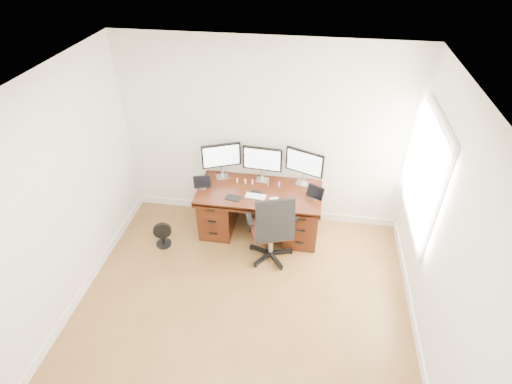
# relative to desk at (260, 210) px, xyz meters

# --- Properties ---
(ground) EXTENTS (4.50, 4.50, 0.00)m
(ground) POSITION_rel_desk_xyz_m (0.00, -1.83, -0.40)
(ground) COLOR brown
(ground) RESTS_ON ground
(back_wall) EXTENTS (4.00, 0.10, 2.70)m
(back_wall) POSITION_rel_desk_xyz_m (0.00, 0.42, 0.95)
(back_wall) COLOR white
(back_wall) RESTS_ON ground
(right_wall) EXTENTS (0.10, 4.50, 2.70)m
(right_wall) POSITION_rel_desk_xyz_m (2.00, -1.72, 0.95)
(right_wall) COLOR white
(right_wall) RESTS_ON ground
(desk) EXTENTS (1.70, 0.80, 0.75)m
(desk) POSITION_rel_desk_xyz_m (0.00, 0.00, 0.00)
(desk) COLOR #3F1A0C
(desk) RESTS_ON ground
(office_chair) EXTENTS (0.74, 0.74, 1.11)m
(office_chair) POSITION_rel_desk_xyz_m (0.24, -0.54, -0.04)
(office_chair) COLOR black
(office_chair) RESTS_ON ground
(floor_fan) EXTENTS (0.25, 0.22, 0.37)m
(floor_fan) POSITION_rel_desk_xyz_m (-1.30, -0.50, -0.22)
(floor_fan) COLOR black
(floor_fan) RESTS_ON ground
(monitor_left) EXTENTS (0.52, 0.25, 0.53)m
(monitor_left) POSITION_rel_desk_xyz_m (-0.58, 0.24, 0.68)
(monitor_left) COLOR silver
(monitor_left) RESTS_ON desk
(monitor_center) EXTENTS (0.55, 0.15, 0.53)m
(monitor_center) POSITION_rel_desk_xyz_m (-0.00, 0.24, 0.68)
(monitor_center) COLOR silver
(monitor_center) RESTS_ON desk
(monitor_right) EXTENTS (0.52, 0.23, 0.53)m
(monitor_right) POSITION_rel_desk_xyz_m (0.58, 0.24, 0.68)
(monitor_right) COLOR silver
(monitor_right) RESTS_ON desk
(tablet_left) EXTENTS (0.25, 0.14, 0.19)m
(tablet_left) POSITION_rel_desk_xyz_m (-0.79, -0.08, 0.43)
(tablet_left) COLOR silver
(tablet_left) RESTS_ON desk
(tablet_right) EXTENTS (0.24, 0.17, 0.19)m
(tablet_right) POSITION_rel_desk_xyz_m (0.76, -0.08, 0.43)
(tablet_right) COLOR silver
(tablet_right) RESTS_ON desk
(keyboard) EXTENTS (0.28, 0.14, 0.01)m
(keyboard) POSITION_rel_desk_xyz_m (-0.03, -0.17, 0.36)
(keyboard) COLOR white
(keyboard) RESTS_ON desk
(trackpad) EXTENTS (0.14, 0.14, 0.01)m
(trackpad) POSITION_rel_desk_xyz_m (0.23, -0.21, 0.35)
(trackpad) COLOR silver
(trackpad) RESTS_ON desk
(drawing_tablet) EXTENTS (0.23, 0.17, 0.01)m
(drawing_tablet) POSITION_rel_desk_xyz_m (-0.32, -0.25, 0.35)
(drawing_tablet) COLOR black
(drawing_tablet) RESTS_ON desk
(phone) EXTENTS (0.15, 0.10, 0.01)m
(phone) POSITION_rel_desk_xyz_m (-0.04, -0.07, 0.35)
(phone) COLOR black
(phone) RESTS_ON desk
(figurine_yellow) EXTENTS (0.03, 0.03, 0.08)m
(figurine_yellow) POSITION_rel_desk_xyz_m (-0.34, 0.12, 0.39)
(figurine_yellow) COLOR tan
(figurine_yellow) RESTS_ON desk
(figurine_orange) EXTENTS (0.03, 0.03, 0.08)m
(figurine_orange) POSITION_rel_desk_xyz_m (-0.22, 0.12, 0.39)
(figurine_orange) COLOR #E48758
(figurine_orange) RESTS_ON desk
(figurine_pink) EXTENTS (0.03, 0.03, 0.08)m
(figurine_pink) POSITION_rel_desk_xyz_m (-0.12, 0.12, 0.39)
(figurine_pink) COLOR #F289CC
(figurine_pink) RESTS_ON desk
(figurine_brown) EXTENTS (0.03, 0.03, 0.08)m
(figurine_brown) POSITION_rel_desk_xyz_m (0.10, 0.12, 0.39)
(figurine_brown) COLOR brown
(figurine_brown) RESTS_ON desk
(figurine_purple) EXTENTS (0.03, 0.03, 0.08)m
(figurine_purple) POSITION_rel_desk_xyz_m (0.25, 0.12, 0.39)
(figurine_purple) COLOR #8453CE
(figurine_purple) RESTS_ON desk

